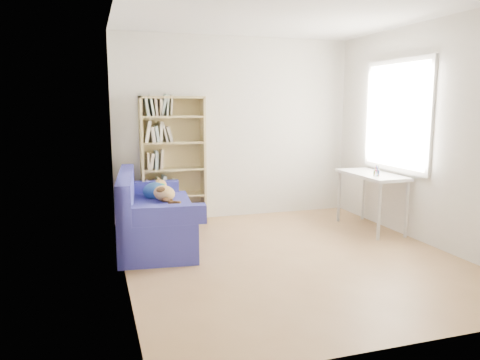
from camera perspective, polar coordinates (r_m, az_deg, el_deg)
name	(u,v)px	position (r m, az deg, el deg)	size (l,w,h in m)	color
ground	(289,256)	(5.21, 6.03, -9.25)	(4.00, 4.00, 0.00)	olive
room_shell	(299,105)	(5.01, 7.24, 9.03)	(3.54, 4.04, 2.62)	silver
sofa	(153,217)	(5.66, -10.58, -4.41)	(1.01, 1.83, 0.86)	navy
bookshelf	(173,166)	(6.51, -8.15, 1.74)	(0.88, 0.27, 1.75)	tan
desk	(372,180)	(6.38, 15.75, 0.03)	(0.49, 1.07, 0.75)	silver
pen_cup	(376,172)	(6.12, 16.30, 0.94)	(0.08, 0.08, 0.14)	white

